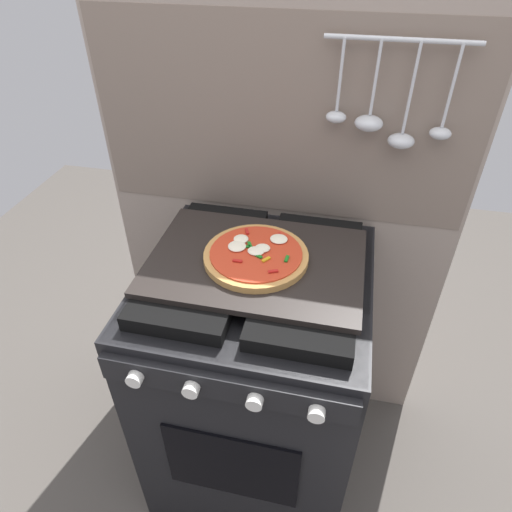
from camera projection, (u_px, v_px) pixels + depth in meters
The scene contains 5 objects.
ground_plane at pixel (256, 450), 1.70m from camera, with size 4.00×4.00×0.00m, color #4C4742.
kitchen_backsplash at pixel (279, 229), 1.48m from camera, with size 1.10×0.09×1.55m.
stove at pixel (256, 375), 1.42m from camera, with size 0.60×0.64×0.90m.
baking_tray at pixel (256, 262), 1.14m from camera, with size 0.54×0.38×0.02m, color black.
pizza_left at pixel (255, 256), 1.13m from camera, with size 0.26×0.26×0.03m.
Camera 1 is at (0.19, -0.88, 1.62)m, focal length 31.63 mm.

